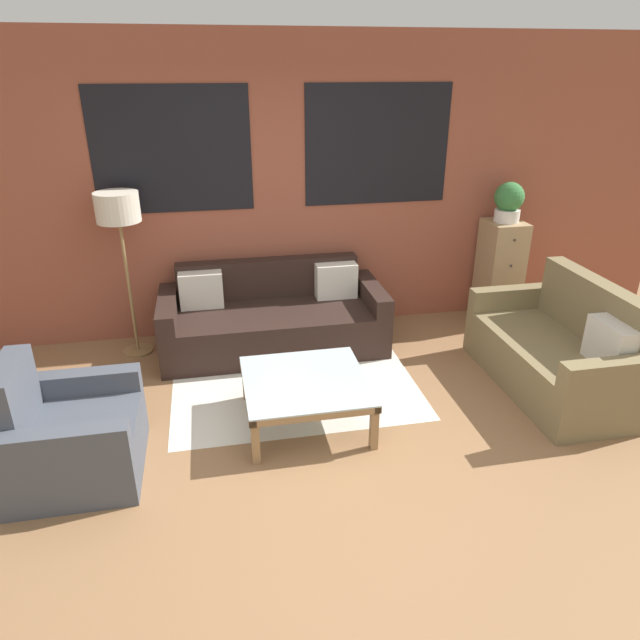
% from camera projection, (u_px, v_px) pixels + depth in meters
% --- Properties ---
extents(ground_plane, '(16.00, 16.00, 0.00)m').
position_uv_depth(ground_plane, '(332.00, 472.00, 3.83)').
color(ground_plane, '#8E6642').
extents(wall_back_brick, '(8.40, 0.09, 2.80)m').
position_uv_depth(wall_back_brick, '(279.00, 190.00, 5.43)').
color(wall_back_brick, brown).
rests_on(wall_back_brick, ground_plane).
extents(rug, '(2.04, 1.56, 0.00)m').
position_uv_depth(rug, '(294.00, 383.00, 4.89)').
color(rug, silver).
rests_on(rug, ground_plane).
extents(couch_dark, '(2.07, 0.88, 0.78)m').
position_uv_depth(couch_dark, '(273.00, 320.00, 5.43)').
color(couch_dark, black).
rests_on(couch_dark, ground_plane).
extents(settee_vintage, '(0.80, 1.59, 0.92)m').
position_uv_depth(settee_vintage, '(558.00, 353.00, 4.73)').
color(settee_vintage, olive).
rests_on(settee_vintage, ground_plane).
extents(armchair_corner, '(0.80, 0.85, 0.84)m').
position_uv_depth(armchair_corner, '(70.00, 437.00, 3.72)').
color(armchair_corner, '#474C56').
rests_on(armchair_corner, ground_plane).
extents(coffee_table, '(0.91, 0.91, 0.37)m').
position_uv_depth(coffee_table, '(305.00, 386.00, 4.24)').
color(coffee_table, silver).
rests_on(coffee_table, ground_plane).
extents(floor_lamp, '(0.38, 0.38, 1.51)m').
position_uv_depth(floor_lamp, '(119.00, 216.00, 4.90)').
color(floor_lamp, olive).
rests_on(floor_lamp, ground_plane).
extents(drawer_cabinet, '(0.37, 0.43, 1.06)m').
position_uv_depth(drawer_cabinet, '(499.00, 271.00, 5.93)').
color(drawer_cabinet, tan).
rests_on(drawer_cabinet, ground_plane).
extents(potted_plant, '(0.29, 0.29, 0.39)m').
position_uv_depth(potted_plant, '(509.00, 201.00, 5.63)').
color(potted_plant, silver).
rests_on(potted_plant, drawer_cabinet).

